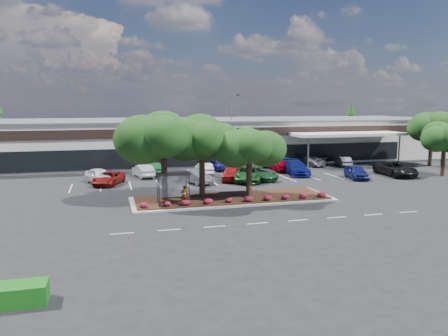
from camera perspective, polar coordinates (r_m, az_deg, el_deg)
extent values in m
plane|color=black|center=(36.44, 5.86, -5.31)|extent=(160.00, 160.00, 0.00)
cube|color=white|center=(68.46, -4.35, 3.66)|extent=(80.00, 20.00, 6.00)
cube|color=#525254|center=(68.28, -4.37, 6.25)|extent=(80.40, 20.40, 0.30)
cube|color=black|center=(58.52, -2.51, 4.65)|extent=(80.00, 0.25, 1.20)
cube|color=black|center=(58.81, -2.49, 1.54)|extent=(60.00, 0.18, 2.60)
cube|color=#A51C0B|center=(57.44, -8.36, 4.50)|extent=(6.00, 0.12, 1.00)
cube|color=white|center=(63.76, 15.88, 4.28)|extent=(16.00, 5.00, 0.40)
cylinder|color=slate|center=(58.87, 10.93, 1.89)|extent=(0.24, 0.24, 4.20)
cylinder|color=slate|center=(66.21, 21.90, 2.14)|extent=(0.24, 0.24, 4.20)
cube|color=#A4A59F|center=(39.49, 1.06, -4.08)|extent=(18.00, 6.00, 0.15)
cube|color=#3C1E15|center=(39.47, 1.06, -3.90)|extent=(17.20, 5.20, 0.12)
cube|color=silver|center=(30.28, -13.19, -8.32)|extent=(1.60, 0.12, 0.01)
cube|color=silver|center=(30.53, -7.12, -8.02)|extent=(1.60, 0.12, 0.01)
cube|color=silver|center=(31.11, -1.22, -7.64)|extent=(1.60, 0.12, 0.01)
cube|color=silver|center=(32.00, 4.40, -7.21)|extent=(1.60, 0.12, 0.01)
cube|color=silver|center=(33.17, 9.65, -6.74)|extent=(1.60, 0.12, 0.01)
cube|color=silver|center=(34.61, 14.50, -6.26)|extent=(1.60, 0.12, 0.01)
cube|color=silver|center=(36.27, 18.92, -5.78)|extent=(1.60, 0.12, 0.01)
cube|color=silver|center=(38.12, 22.93, -5.31)|extent=(1.60, 0.12, 0.01)
cube|color=silver|center=(47.46, -19.40, -2.53)|extent=(0.12, 5.00, 0.01)
cube|color=silver|center=(47.32, -15.78, -2.40)|extent=(0.12, 5.00, 0.01)
cube|color=silver|center=(47.37, -12.14, -2.26)|extent=(0.12, 5.00, 0.01)
cube|color=silver|center=(47.61, -8.54, -2.11)|extent=(0.12, 5.00, 0.01)
cube|color=silver|center=(48.03, -4.98, -1.96)|extent=(0.12, 5.00, 0.01)
cube|color=silver|center=(48.64, -1.50, -1.80)|extent=(0.12, 5.00, 0.01)
cube|color=silver|center=(49.42, 1.89, -1.64)|extent=(0.12, 5.00, 0.01)
cube|color=silver|center=(50.37, 5.15, -1.48)|extent=(0.12, 5.00, 0.01)
cube|color=silver|center=(51.47, 8.29, -1.32)|extent=(0.12, 5.00, 0.01)
cube|color=silver|center=(52.73, 11.28, -1.16)|extent=(0.12, 5.00, 0.01)
cube|color=silver|center=(54.12, 14.13, -1.01)|extent=(0.12, 5.00, 0.01)
cube|color=silver|center=(55.64, 16.83, -0.87)|extent=(0.12, 5.00, 0.01)
cylinder|color=black|center=(37.38, -8.69, -2.64)|extent=(0.08, 0.08, 2.50)
cylinder|color=black|center=(37.73, -4.92, -2.47)|extent=(0.08, 0.08, 2.50)
cylinder|color=black|center=(36.11, -8.46, -3.03)|extent=(0.08, 0.08, 2.50)
cylinder|color=black|center=(36.47, -4.55, -2.85)|extent=(0.08, 0.08, 2.50)
cube|color=black|center=(36.67, -6.68, -0.77)|extent=(2.75, 1.55, 0.10)
cube|color=silver|center=(37.51, -6.80, -2.37)|extent=(2.30, 0.03, 2.00)
cube|color=black|center=(37.30, -6.68, -3.88)|extent=(2.00, 0.35, 0.06)
cone|color=#19320F|center=(90.21, 16.18, 5.44)|extent=(3.96, 3.96, 9.00)
imported|color=#594C47|center=(36.52, -5.20, -3.53)|extent=(0.62, 0.43, 1.63)
cube|color=#A4A59F|center=(64.06, 0.93, 0.84)|extent=(0.50, 0.50, 0.40)
cylinder|color=slate|center=(63.60, 0.94, 5.35)|extent=(0.14, 0.14, 9.69)
cube|color=slate|center=(63.73, 1.31, 9.58)|extent=(0.93, 0.39, 0.14)
cube|color=black|center=(63.97, 1.72, 9.51)|extent=(0.50, 0.38, 0.18)
cube|color=#96804E|center=(26.34, -12.36, -9.68)|extent=(0.03, 0.03, 1.02)
cube|color=#ED3E8C|center=(26.21, -12.28, -8.79)|extent=(0.02, 0.14, 0.18)
imported|color=white|center=(49.18, -15.90, -1.03)|extent=(3.72, 5.28, 1.67)
imported|color=maroon|center=(48.36, -14.84, -1.30)|extent=(3.98, 5.51, 1.39)
imported|color=#4D4E54|center=(47.59, -3.77, -1.11)|extent=(3.40, 4.91, 1.53)
imported|color=maroon|center=(49.23, 0.92, -0.73)|extent=(3.38, 5.08, 1.61)
imported|color=#20561F|center=(48.79, 3.09, -0.77)|extent=(4.70, 6.73, 1.71)
imported|color=#1B4D26|center=(49.86, 4.51, -0.72)|extent=(4.05, 5.82, 1.48)
imported|color=navy|center=(54.14, 9.38, 0.04)|extent=(3.22, 6.16, 1.71)
imported|color=navy|center=(52.72, 16.90, -0.52)|extent=(2.73, 4.81, 1.54)
imported|color=black|center=(56.43, 21.49, -0.09)|extent=(3.08, 6.30, 1.72)
imported|color=#B4B4B4|center=(52.46, -10.52, -0.36)|extent=(2.48, 4.81, 1.51)
imported|color=#174E25|center=(53.91, -9.45, -0.10)|extent=(2.49, 4.81, 1.51)
imported|color=white|center=(53.45, -2.60, -0.10)|extent=(1.57, 4.42, 1.45)
imported|color=navy|center=(57.16, -0.85, 0.42)|extent=(3.41, 5.33, 1.37)
imported|color=black|center=(53.95, 3.13, 0.02)|extent=(2.65, 4.91, 1.54)
imported|color=navy|center=(58.12, 7.22, 0.66)|extent=(3.66, 6.29, 1.71)
imported|color=#9A0114|center=(56.66, 7.31, 0.36)|extent=(2.07, 4.57, 1.52)
imported|color=slate|center=(62.01, 11.12, 0.92)|extent=(3.36, 5.30, 1.43)
imported|color=#535259|center=(62.72, 15.33, 0.83)|extent=(2.46, 4.38, 1.37)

